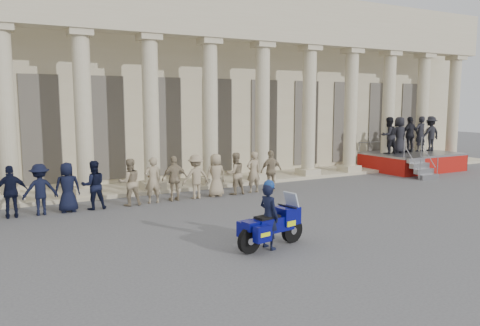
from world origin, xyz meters
TOP-DOWN VIEW (x-y plane):
  - ground at (0.00, 0.00)m, footprint 90.00×90.00m
  - building at (-0.00, 14.74)m, footprint 40.00×12.50m
  - officer_rank at (-5.82, 6.03)m, footprint 18.33×0.64m
  - reviewing_stand at (13.01, 7.50)m, footprint 4.70×4.40m
  - motorcycle at (-0.92, -0.48)m, footprint 2.09×0.99m
  - rider at (-1.04, -0.50)m, footprint 0.50×0.67m

SIDE VIEW (x-z plane):
  - ground at x=0.00m, z-range 0.00..0.00m
  - motorcycle at x=-0.92m, z-range -0.09..1.26m
  - officer_rank at x=-5.82m, z-range 0.00..1.68m
  - rider at x=-1.04m, z-range 0.00..1.75m
  - reviewing_stand at x=13.01m, z-range 0.15..3.03m
  - building at x=0.00m, z-range 0.02..9.02m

